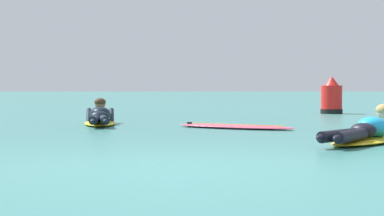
# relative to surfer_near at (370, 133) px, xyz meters

# --- Properties ---
(ground_plane) EXTENTS (120.00, 120.00, 0.00)m
(ground_plane) POSITION_rel_surfer_near_xyz_m (-2.35, 7.12, -0.13)
(ground_plane) COLOR #387A75
(surfer_near) EXTENTS (1.81, 2.38, 0.53)m
(surfer_near) POSITION_rel_surfer_near_xyz_m (0.00, 0.00, 0.00)
(surfer_near) COLOR yellow
(surfer_near) RESTS_ON ground
(surfer_far) EXTENTS (0.84, 2.58, 0.55)m
(surfer_far) POSITION_rel_surfer_near_xyz_m (-4.05, 4.10, 0.01)
(surfer_far) COLOR yellow
(surfer_far) RESTS_ON ground
(drifting_surfboard) EXTENTS (2.17, 1.62, 0.16)m
(drifting_surfboard) POSITION_rel_surfer_near_xyz_m (-1.61, 3.05, -0.10)
(drifting_surfboard) COLOR #E54C66
(drifting_surfboard) RESTS_ON ground
(channel_marker_buoy) EXTENTS (0.56, 0.56, 0.96)m
(channel_marker_buoy) POSITION_rel_surfer_near_xyz_m (1.17, 9.39, 0.25)
(channel_marker_buoy) COLOR red
(channel_marker_buoy) RESTS_ON ground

